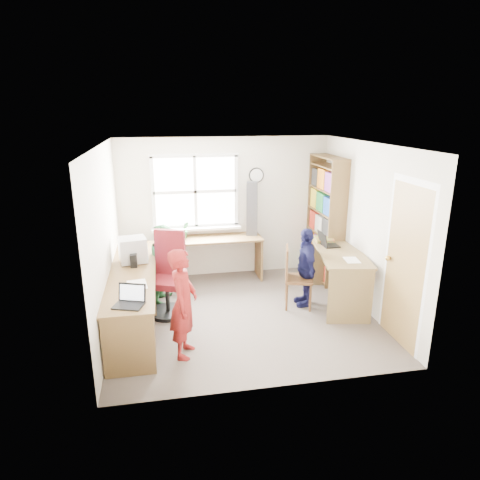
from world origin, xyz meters
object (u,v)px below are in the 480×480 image
(laptop_right, at_px, (327,242))
(cd_tower, at_px, (252,209))
(person_red, at_px, (183,303))
(laptop_left, at_px, (130,300))
(potted_plant, at_px, (184,230))
(person_green, at_px, (165,263))
(wooden_chair, at_px, (294,275))
(person_navy, at_px, (306,267))
(right_desk, at_px, (340,266))
(bookshelf, at_px, (325,222))
(l_desk, at_px, (148,301))
(crt_monitor, at_px, (133,250))
(swivel_chair, at_px, (169,279))

(laptop_right, bearing_deg, cd_tower, 42.44)
(person_red, bearing_deg, cd_tower, -14.51)
(laptop_left, xyz_separation_m, potted_plant, (0.75, 2.45, 0.09))
(laptop_right, distance_m, person_green, 2.50)
(wooden_chair, distance_m, person_navy, 0.21)
(right_desk, height_order, bookshelf, bookshelf)
(l_desk, bearing_deg, wooden_chair, 11.86)
(crt_monitor, xyz_separation_m, person_green, (0.44, 0.31, -0.33))
(right_desk, height_order, laptop_right, laptop_right)
(laptop_right, bearing_deg, laptop_left, 115.52)
(cd_tower, xyz_separation_m, person_navy, (0.54, -1.30, -0.62))
(right_desk, relative_size, laptop_left, 3.90)
(bookshelf, distance_m, person_red, 3.28)
(person_navy, bearing_deg, laptop_right, 128.85)
(wooden_chair, xyz_separation_m, person_navy, (0.19, 0.03, 0.10))
(l_desk, xyz_separation_m, potted_plant, (0.59, 1.77, 0.44))
(crt_monitor, bearing_deg, person_red, -75.40)
(person_green, bearing_deg, crt_monitor, 142.67)
(bookshelf, height_order, wooden_chair, bookshelf)
(laptop_right, bearing_deg, swivel_chair, 92.92)
(crt_monitor, relative_size, laptop_right, 1.28)
(l_desk, relative_size, person_navy, 2.48)
(wooden_chair, relative_size, cd_tower, 1.00)
(laptop_left, height_order, person_red, person_red)
(l_desk, distance_m, bookshelf, 3.35)
(bookshelf, height_order, laptop_right, bookshelf)
(wooden_chair, xyz_separation_m, potted_plant, (-1.51, 1.33, 0.40))
(swivel_chair, relative_size, laptop_right, 3.64)
(swivel_chair, relative_size, crt_monitor, 2.85)
(cd_tower, distance_m, person_navy, 1.54)
(laptop_right, distance_m, person_navy, 0.59)
(cd_tower, bearing_deg, person_red, -105.02)
(person_green, xyz_separation_m, person_navy, (2.04, -0.55, -0.00))
(right_desk, bearing_deg, crt_monitor, -174.83)
(potted_plant, bearing_deg, swivel_chair, -104.84)
(right_desk, relative_size, person_navy, 1.26)
(cd_tower, bearing_deg, potted_plant, -165.27)
(right_desk, distance_m, person_green, 2.63)
(wooden_chair, distance_m, crt_monitor, 2.35)
(swivel_chair, xyz_separation_m, crt_monitor, (-0.47, 0.13, 0.42))
(bookshelf, bearing_deg, person_red, -140.86)
(laptop_left, bearing_deg, person_red, 28.39)
(laptop_right, bearing_deg, right_desk, -166.03)
(l_desk, height_order, crt_monitor, crt_monitor)
(potted_plant, xyz_separation_m, person_red, (-0.16, -2.36, -0.23))
(potted_plant, bearing_deg, person_red, -93.99)
(person_red, bearing_deg, crt_monitor, 40.13)
(person_red, bearing_deg, person_navy, -45.53)
(wooden_chair, xyz_separation_m, laptop_right, (0.62, 0.33, 0.37))
(right_desk, xyz_separation_m, wooden_chair, (-0.71, 0.01, -0.09))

